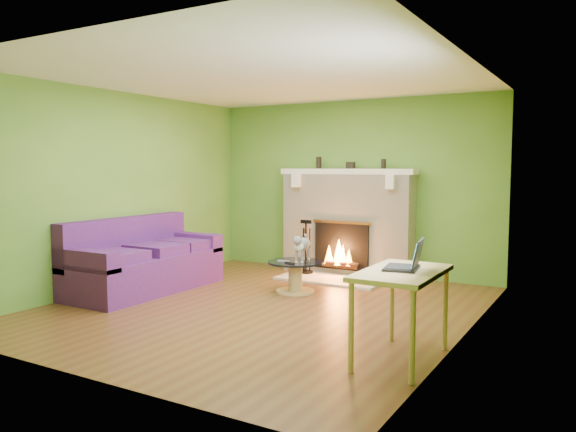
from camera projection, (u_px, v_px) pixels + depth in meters
The scene contains 22 objects.
floor at pixel (263, 307), 6.44m from camera, with size 5.00×5.00×0.00m, color brown.
ceiling at pixel (262, 77), 6.21m from camera, with size 5.00×5.00×0.00m, color white.
wall_back at pixel (352, 187), 8.47m from camera, with size 5.00×5.00×0.00m, color #4E862B.
wall_front at pixel (80, 208), 4.17m from camera, with size 5.00×5.00×0.00m, color #4E862B.
wall_left at pixel (120, 190), 7.45m from camera, with size 5.00×5.00×0.00m, color #4E862B.
wall_right at pixel (466, 200), 5.19m from camera, with size 5.00×5.00×0.00m, color #4E862B.
window_frame at pixel (440, 174), 4.40m from camera, with size 1.20×1.20×0.00m, color silver.
window_pane at pixel (439, 174), 4.41m from camera, with size 1.06×1.06×0.00m, color white.
fireplace at pixel (347, 223), 8.36m from camera, with size 2.10×0.46×1.58m.
hearth at pixel (331, 279), 7.98m from camera, with size 1.50×0.75×0.03m, color beige.
mantel at pixel (347, 171), 8.28m from camera, with size 2.10×0.28×0.08m, color white.
sofa at pixel (142, 262), 7.31m from camera, with size 0.95×2.10×0.94m.
coffee_table at pixel (295, 274), 7.20m from camera, with size 0.71×0.71×0.40m.
desk at pixel (402, 281), 4.62m from camera, with size 0.59×1.02×0.76m.
cat at pixel (303, 247), 7.17m from camera, with size 0.21×0.58×0.36m, color slate, non-canonical shape.
remote_silver at pixel (284, 261), 7.13m from camera, with size 0.17×0.04×0.02m, color gray.
remote_black at pixel (290, 263), 7.02m from camera, with size 0.16×0.04×0.02m, color black.
laptop at pixel (402, 253), 4.65m from camera, with size 0.31×0.35×0.26m, color black, non-canonical shape.
fire_tools at pixel (306, 246), 8.32m from camera, with size 0.21×0.21×0.80m, color black, non-canonical shape.
mantel_vase_left at pixel (319, 163), 8.53m from camera, with size 0.08×0.08×0.18m, color black.
mantel_vase_right at pixel (384, 164), 8.01m from camera, with size 0.07×0.07×0.14m, color black.
mantel_box at pixel (351, 165), 8.27m from camera, with size 0.12×0.08×0.10m, color black.
Camera 1 is at (3.43, -5.31, 1.61)m, focal length 35.00 mm.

